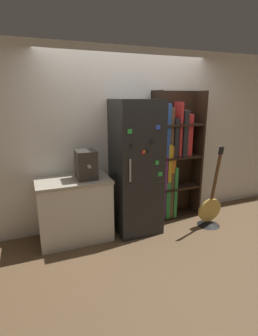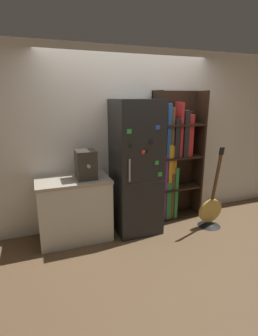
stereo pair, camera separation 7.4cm
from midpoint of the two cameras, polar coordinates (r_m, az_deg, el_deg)
The scene contains 7 objects.
ground_plane at distance 3.95m, azimuth 2.71°, elevation -13.74°, with size 16.00×16.00×0.00m, color brown.
wall_back at distance 3.95m, azimuth 0.23°, elevation 6.27°, with size 8.00×0.05×2.60m.
refrigerator at distance 3.72m, azimuth 2.07°, elevation 0.09°, with size 0.62×0.65×1.89m.
bookshelf at distance 4.17m, azimuth 9.85°, elevation 1.83°, with size 0.79×0.31×2.01m.
kitchen_counter at distance 3.69m, azimuth -11.24°, elevation -8.74°, with size 0.97×0.58×0.86m.
espresso_machine at distance 3.49m, azimuth -8.78°, elevation 0.76°, with size 0.26×0.35×0.38m.
guitar at distance 4.23m, azimuth 17.70°, elevation -9.81°, with size 0.38×0.34×1.25m.
Camera 2 is at (-1.34, -3.19, 1.90)m, focal length 28.00 mm.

